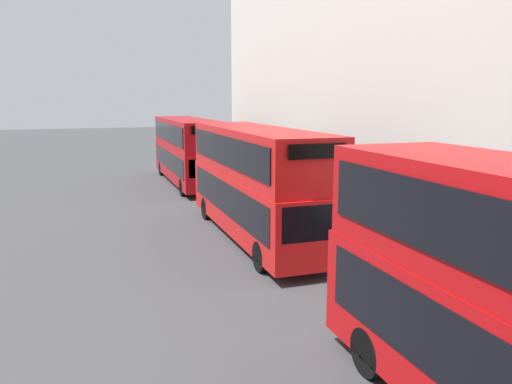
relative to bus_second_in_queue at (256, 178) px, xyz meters
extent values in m
cylinder|color=black|center=(-1.12, -10.21, -1.91)|extent=(0.30, 1.00, 1.00)
cylinder|color=black|center=(1.13, -10.21, -1.91)|extent=(0.30, 1.00, 1.00)
cube|color=red|center=(0.00, 0.01, -0.96)|extent=(2.55, 10.75, 2.20)
cube|color=red|center=(0.00, 0.01, 1.05)|extent=(2.50, 10.53, 1.81)
cube|color=black|center=(0.00, 0.01, -0.69)|extent=(2.59, 9.89, 1.23)
cube|color=black|center=(0.00, 0.01, 1.14)|extent=(2.59, 9.89, 1.09)
cube|color=black|center=(0.00, -5.34, -0.52)|extent=(2.17, 0.06, 1.10)
cube|color=black|center=(0.00, -5.34, 1.59)|extent=(1.78, 0.06, 0.44)
cylinder|color=black|center=(-1.12, -3.77, -1.91)|extent=(0.30, 1.00, 1.00)
cylinder|color=black|center=(1.13, -3.77, -1.91)|extent=(0.30, 1.00, 1.00)
cylinder|color=black|center=(-1.12, 3.78, -1.91)|extent=(0.30, 1.00, 1.00)
cylinder|color=black|center=(1.13, 3.78, -1.91)|extent=(0.30, 1.00, 1.00)
cube|color=#A80F14|center=(0.00, 13.72, -1.05)|extent=(2.55, 11.49, 2.01)
cube|color=#A80F14|center=(0.00, 13.72, 0.87)|extent=(2.50, 11.26, 1.83)
cube|color=black|center=(0.00, 13.72, -0.81)|extent=(2.59, 10.57, 1.13)
cube|color=black|center=(0.00, 13.72, 0.96)|extent=(2.59, 10.57, 1.10)
cube|color=black|center=(0.00, 8.00, -0.65)|extent=(2.17, 0.06, 1.01)
cube|color=black|center=(0.00, 8.00, 1.41)|extent=(1.78, 0.06, 0.44)
cylinder|color=black|center=(-1.12, 9.57, -1.91)|extent=(0.30, 1.00, 1.00)
cylinder|color=black|center=(1.13, 9.57, -1.91)|extent=(0.30, 1.00, 1.00)
cylinder|color=black|center=(-1.12, 17.86, -1.91)|extent=(0.30, 1.00, 1.00)
cylinder|color=black|center=(1.13, 17.86, -1.91)|extent=(0.30, 1.00, 1.00)
cylinder|color=brown|center=(2.69, -4.16, -1.72)|extent=(0.36, 0.36, 1.37)
sphere|color=tan|center=(2.69, -4.16, -0.93)|extent=(0.22, 0.22, 0.22)
camera|label=1|loc=(-6.25, -18.18, 3.08)|focal=35.00mm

